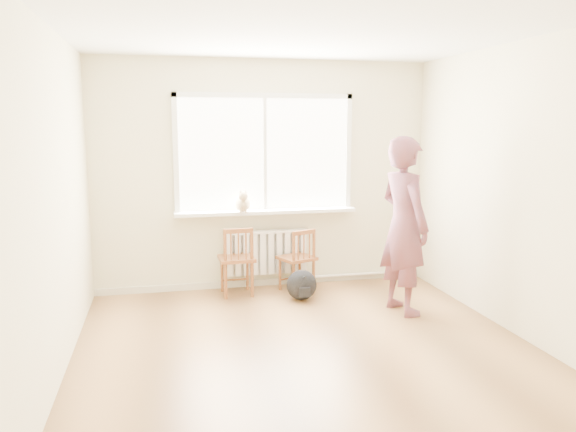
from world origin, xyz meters
TOP-DOWN VIEW (x-y plane):
  - floor at (0.00, 0.00)m, footprint 4.50×4.50m
  - ceiling at (0.00, 0.00)m, footprint 4.50×4.50m
  - back_wall at (0.00, 2.25)m, footprint 4.00×0.01m
  - window at (0.00, 2.22)m, footprint 2.12×0.05m
  - windowsill at (0.00, 2.14)m, footprint 2.15×0.22m
  - radiator at (0.00, 2.16)m, footprint 1.00×0.12m
  - heating_pipe at (1.25, 2.19)m, footprint 1.40×0.04m
  - baseboard at (0.00, 2.23)m, footprint 4.00×0.03m
  - chair_left at (-0.39, 1.91)m, footprint 0.41×0.39m
  - chair_right at (0.33, 1.88)m, footprint 0.48×0.47m
  - person at (1.23, 0.98)m, footprint 0.57×0.75m
  - cat at (-0.29, 2.05)m, footprint 0.19×0.41m
  - backpack at (0.29, 1.58)m, footprint 0.40×0.34m

SIDE VIEW (x-z plane):
  - floor at x=0.00m, z-range 0.00..0.00m
  - baseboard at x=0.00m, z-range 0.00..0.08m
  - heating_pipe at x=1.25m, z-range 0.06..0.10m
  - backpack at x=0.29m, z-range 0.00..0.34m
  - chair_right at x=0.33m, z-range 0.00..0.76m
  - chair_left at x=-0.39m, z-range 0.00..0.81m
  - radiator at x=0.00m, z-range 0.16..0.71m
  - person at x=1.23m, z-range 0.00..1.84m
  - windowsill at x=0.00m, z-range 0.91..0.95m
  - cat at x=-0.29m, z-range 0.92..1.20m
  - back_wall at x=0.00m, z-range 0.00..2.70m
  - window at x=0.00m, z-range 0.95..2.37m
  - ceiling at x=0.00m, z-range 2.70..2.70m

